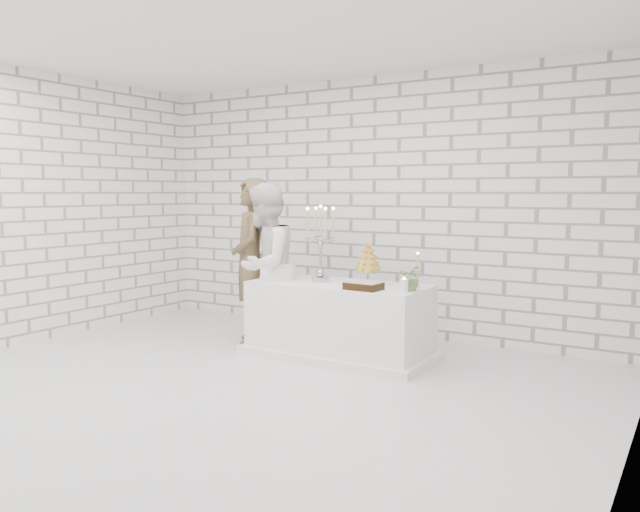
{
  "coord_description": "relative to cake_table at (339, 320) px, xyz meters",
  "views": [
    {
      "loc": [
        3.36,
        -4.18,
        1.66
      ],
      "look_at": [
        0.18,
        0.99,
        1.05
      ],
      "focal_mm": 35.53,
      "sensor_mm": 36.0,
      "label": 1
    }
  ],
  "objects": [
    {
      "name": "ground",
      "position": [
        -0.22,
        -1.29,
        -0.38
      ],
      "size": [
        6.0,
        5.0,
        0.01
      ],
      "primitive_type": "cube",
      "color": "silver",
      "rests_on": "ground"
    },
    {
      "name": "ceiling",
      "position": [
        -0.22,
        -1.29,
        2.62
      ],
      "size": [
        6.0,
        5.0,
        0.01
      ],
      "primitive_type": "cube",
      "color": "white",
      "rests_on": "ground"
    },
    {
      "name": "wall_back",
      "position": [
        -0.22,
        1.21,
        1.12
      ],
      "size": [
        6.0,
        0.01,
        3.0
      ],
      "primitive_type": "cube",
      "color": "white",
      "rests_on": "ground"
    },
    {
      "name": "wall_left",
      "position": [
        -3.22,
        -1.29,
        1.12
      ],
      "size": [
        0.01,
        5.0,
        3.0
      ],
      "primitive_type": "cube",
      "color": "white",
      "rests_on": "ground"
    },
    {
      "name": "wall_right",
      "position": [
        2.78,
        -1.29,
        1.12
      ],
      "size": [
        0.01,
        5.0,
        3.0
      ],
      "primitive_type": "cube",
      "color": "white",
      "rests_on": "ground"
    },
    {
      "name": "cake_table",
      "position": [
        0.0,
        0.0,
        0.0
      ],
      "size": [
        1.8,
        0.8,
        0.75
      ],
      "primitive_type": "cube",
      "color": "white",
      "rests_on": "ground"
    },
    {
      "name": "groom",
      "position": [
        -1.12,
        0.02,
        0.53
      ],
      "size": [
        0.76,
        0.79,
        1.82
      ],
      "primitive_type": "imported",
      "rotation": [
        0.0,
        0.0,
        -0.88
      ],
      "color": "#4F3F28",
      "rests_on": "ground"
    },
    {
      "name": "bride",
      "position": [
        -0.84,
        -0.12,
        0.51
      ],
      "size": [
        0.82,
        0.97,
        1.76
      ],
      "primitive_type": "imported",
      "rotation": [
        0.0,
        0.0,
        -1.38
      ],
      "color": "white",
      "rests_on": "ground"
    },
    {
      "name": "candelabra",
      "position": [
        -0.22,
        0.01,
        0.77
      ],
      "size": [
        0.35,
        0.35,
        0.78
      ],
      "primitive_type": null,
      "rotation": [
        0.0,
        0.0,
        0.11
      ],
      "color": "#A0A1AB",
      "rests_on": "cake_table"
    },
    {
      "name": "croquembouche",
      "position": [
        0.29,
        0.08,
        0.59
      ],
      "size": [
        0.31,
        0.31,
        0.44
      ],
      "primitive_type": null,
      "rotation": [
        0.0,
        0.0,
        -0.08
      ],
      "color": "olive",
      "rests_on": "cake_table"
    },
    {
      "name": "chocolate_cake",
      "position": [
        0.41,
        -0.24,
        0.42
      ],
      "size": [
        0.34,
        0.25,
        0.08
      ],
      "primitive_type": "cube",
      "rotation": [
        0.0,
        0.0,
        -0.06
      ],
      "color": "black",
      "rests_on": "cake_table"
    },
    {
      "name": "pillar_candle",
      "position": [
        0.8,
        -0.2,
        0.44
      ],
      "size": [
        0.1,
        0.1,
        0.12
      ],
      "primitive_type": "cylinder",
      "rotation": [
        0.0,
        0.0,
        -0.23
      ],
      "color": "white",
      "rests_on": "cake_table"
    },
    {
      "name": "extra_taper",
      "position": [
        0.78,
        0.16,
        0.54
      ],
      "size": [
        0.07,
        0.07,
        0.32
      ],
      "primitive_type": "cylinder",
      "rotation": [
        0.0,
        0.0,
        0.17
      ],
      "color": "#C3AC8C",
      "rests_on": "cake_table"
    },
    {
      "name": "flowers",
      "position": [
        0.82,
        -0.06,
        0.5
      ],
      "size": [
        0.23,
        0.2,
        0.24
      ],
      "primitive_type": "imported",
      "rotation": [
        0.0,
        0.0,
        0.05
      ],
      "color": "#496736",
      "rests_on": "cake_table"
    }
  ]
}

